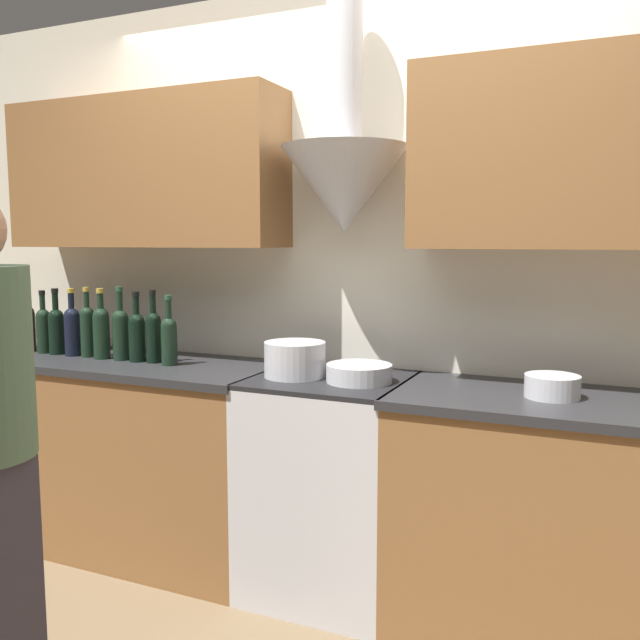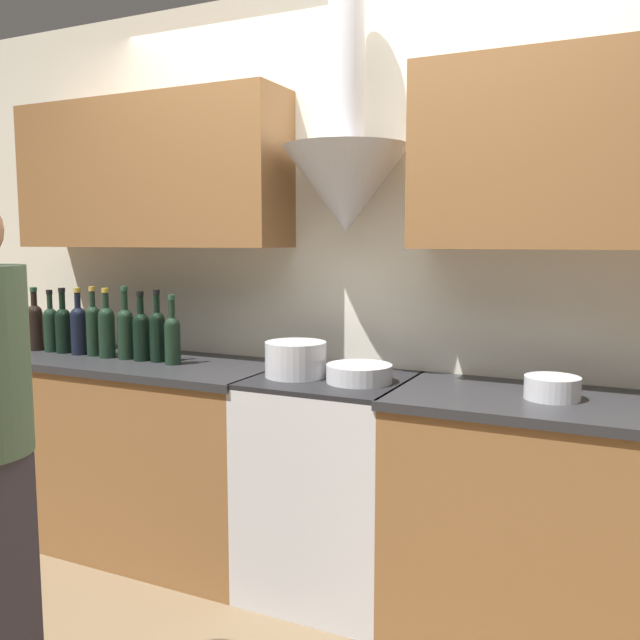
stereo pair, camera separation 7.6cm
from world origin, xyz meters
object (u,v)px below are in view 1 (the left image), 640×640
at_px(wine_bottle_2, 56,328).
at_px(saucepan, 552,386).
at_px(stock_pot, 295,359).
at_px(mixing_bowl, 359,373).
at_px(wine_bottle_6, 121,331).
at_px(wine_bottle_5, 101,330).
at_px(wine_bottle_4, 88,328).
at_px(stove_range, 330,484).
at_px(wine_bottle_9, 169,338).
at_px(wine_bottle_1, 44,328).
at_px(wine_bottle_0, 27,325).
at_px(wine_bottle_8, 154,334).
at_px(wine_bottle_3, 72,329).
at_px(wine_bottle_7, 137,334).

relative_size(wine_bottle_2, saucepan, 1.67).
height_order(stock_pot, mixing_bowl, stock_pot).
distance_m(wine_bottle_6, mixing_bowl, 1.21).
distance_m(wine_bottle_5, wine_bottle_6, 0.11).
xyz_separation_m(wine_bottle_2, saucepan, (2.34, 0.00, -0.09)).
distance_m(wine_bottle_4, wine_bottle_5, 0.10).
relative_size(stove_range, wine_bottle_4, 2.71).
height_order(stove_range, saucepan, saucepan).
bearing_deg(stock_pot, wine_bottle_9, 179.46).
distance_m(wine_bottle_4, wine_bottle_6, 0.21).
bearing_deg(wine_bottle_1, wine_bottle_0, 179.93).
height_order(wine_bottle_6, wine_bottle_9, wine_bottle_6).
bearing_deg(wine_bottle_9, wine_bottle_0, 178.46).
height_order(stock_pot, saucepan, stock_pot).
bearing_deg(saucepan, wine_bottle_4, -179.89).
xyz_separation_m(wine_bottle_0, mixing_bowl, (1.81, -0.02, -0.10)).
relative_size(stock_pot, saucepan, 1.30).
bearing_deg(wine_bottle_8, wine_bottle_9, -13.74).
height_order(wine_bottle_3, saucepan, wine_bottle_3).
bearing_deg(wine_bottle_0, wine_bottle_9, -1.54).
bearing_deg(wine_bottle_3, wine_bottle_9, -1.82).
bearing_deg(stove_range, mixing_bowl, -13.92).
xyz_separation_m(wine_bottle_7, wine_bottle_9, (0.19, -0.02, -0.00)).
bearing_deg(mixing_bowl, wine_bottle_5, 179.54).
height_order(wine_bottle_1, wine_bottle_7, wine_bottle_7).
relative_size(stove_range, mixing_bowl, 3.49).
distance_m(stove_range, wine_bottle_6, 1.22).
relative_size(wine_bottle_1, mixing_bowl, 1.20).
bearing_deg(wine_bottle_6, wine_bottle_5, -175.64).
distance_m(wine_bottle_8, wine_bottle_9, 0.11).
relative_size(wine_bottle_0, wine_bottle_2, 0.99).
distance_m(wine_bottle_2, wine_bottle_7, 0.50).
relative_size(wine_bottle_0, wine_bottle_9, 1.02).
relative_size(wine_bottle_3, mixing_bowl, 1.26).
height_order(wine_bottle_5, mixing_bowl, wine_bottle_5).
bearing_deg(wine_bottle_2, wine_bottle_4, 0.13).
relative_size(wine_bottle_2, wine_bottle_4, 0.96).
bearing_deg(wine_bottle_6, wine_bottle_9, -3.52).
bearing_deg(wine_bottle_7, wine_bottle_4, 178.44).
xyz_separation_m(stove_range, stock_pot, (-0.14, -0.04, 0.53)).
bearing_deg(wine_bottle_7, wine_bottle_6, 178.84).
distance_m(wine_bottle_0, wine_bottle_7, 0.70).
distance_m(wine_bottle_9, mixing_bowl, 0.92).
distance_m(wine_bottle_0, wine_bottle_6, 0.60).
relative_size(wine_bottle_4, wine_bottle_5, 1.01).
bearing_deg(stock_pot, wine_bottle_1, 178.79).
bearing_deg(wine_bottle_6, wine_bottle_0, 179.42).
height_order(wine_bottle_4, wine_bottle_8, wine_bottle_4).
bearing_deg(stove_range, wine_bottle_3, -179.36).
distance_m(wine_bottle_0, wine_bottle_3, 0.30).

